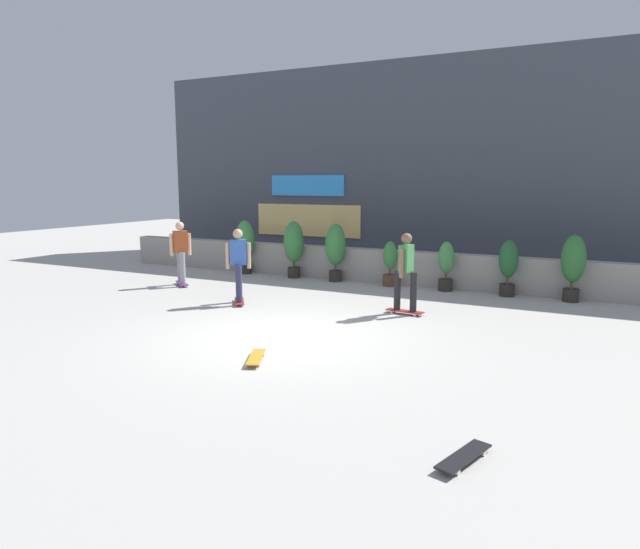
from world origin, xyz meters
The scene contains 15 objects.
ground_plane centered at (0.00, 0.00, 0.00)m, with size 48.00×48.00×0.00m, color #B2AFA8.
planter_wall centered at (0.00, 6.00, 0.45)m, with size 18.00×0.40×0.90m, color gray.
building_backdrop centered at (-0.01, 10.00, 3.25)m, with size 20.00×2.08×6.50m.
potted_plant_0 centered at (-4.56, 5.55, 0.94)m, with size 0.56×0.56×1.59m.
potted_plant_1 centered at (-2.89, 5.55, 0.95)m, with size 0.57×0.57×1.62m.
potted_plant_2 centered at (-1.57, 5.55, 0.94)m, with size 0.56×0.56×1.60m.
potted_plant_3 centered at (0.02, 5.55, 0.63)m, with size 0.36×0.36×1.19m.
potted_plant_4 centered at (1.51, 5.55, 0.68)m, with size 0.39×0.39×1.25m.
potted_plant_5 centered at (3.01, 5.55, 0.77)m, with size 0.45×0.45×1.36m.
potted_plant_6 centered at (4.42, 5.55, 0.91)m, with size 0.54×0.54×1.55m.
skater_by_wall_right centered at (-4.94, 3.12, 0.94)m, with size 0.75×0.66×1.70m.
skater_foreground centered at (-2.26, 1.92, 0.94)m, with size 0.63×0.76×1.70m.
skater_by_wall_left centered at (1.41, 2.63, 0.94)m, with size 0.81×0.56×1.70m.
skateboard_near_camera centered at (3.94, -3.16, 0.06)m, with size 0.41×0.82×0.08m.
skateboard_aside centered at (0.36, -1.41, 0.06)m, with size 0.52×0.81×0.08m.
Camera 1 is at (5.02, -8.44, 2.73)m, focal length 31.75 mm.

